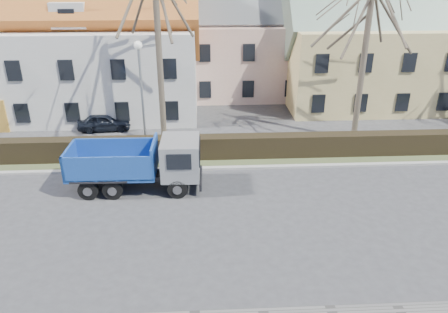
{
  "coord_description": "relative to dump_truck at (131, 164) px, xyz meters",
  "views": [
    {
      "loc": [
        0.38,
        -16.86,
        10.49
      ],
      "look_at": [
        1.42,
        2.72,
        1.6
      ],
      "focal_mm": 35.0,
      "sensor_mm": 36.0,
      "label": 1
    }
  ],
  "objects": [
    {
      "name": "building_yellow",
      "position": [
        19.16,
        14.38,
        2.91
      ],
      "size": [
        18.8,
        10.8,
        8.5
      ],
      "primitive_type": null,
      "color": "#D5BD75",
      "rests_on": "ground"
    },
    {
      "name": "grass_strip",
      "position": [
        3.16,
        3.58,
        -1.29
      ],
      "size": [
        80.0,
        3.0,
        0.1
      ],
      "primitive_type": "cube",
      "color": "#414C2B",
      "rests_on": "ground"
    },
    {
      "name": "hedge",
      "position": [
        3.16,
        3.38,
        -0.69
      ],
      "size": [
        60.0,
        0.9,
        1.3
      ],
      "primitive_type": "cube",
      "color": "black",
      "rests_on": "ground"
    },
    {
      "name": "ground",
      "position": [
        3.16,
        -2.62,
        -1.34
      ],
      "size": [
        120.0,
        120.0,
        0.0
      ],
      "primitive_type": "plane",
      "color": "#38383A"
    },
    {
      "name": "dump_truck",
      "position": [
        0.0,
        0.0,
        0.0
      ],
      "size": [
        6.76,
        2.61,
        2.69
      ],
      "primitive_type": null,
      "rotation": [
        0.0,
        0.0,
        -0.02
      ],
      "color": "navy",
      "rests_on": "ground"
    },
    {
      "name": "parked_car_a",
      "position": [
        -2.99,
        8.35,
        -0.76
      ],
      "size": [
        3.56,
        1.67,
        1.18
      ],
      "primitive_type": "imported",
      "rotation": [
        0.0,
        0.0,
        1.65
      ],
      "color": "black",
      "rests_on": "ground"
    },
    {
      "name": "cart_frame",
      "position": [
        -1.46,
        1.59,
        -1.03
      ],
      "size": [
        0.77,
        0.59,
        0.62
      ],
      "primitive_type": null,
      "rotation": [
        0.0,
        0.0,
        0.34
      ],
      "color": "silver",
      "rests_on": "ground"
    },
    {
      "name": "tree_2",
      "position": [
        13.16,
        5.88,
        4.16
      ],
      "size": [
        8.0,
        8.0,
        11.0
      ],
      "primitive_type": null,
      "color": "brown",
      "rests_on": "ground"
    },
    {
      "name": "building_white",
      "position": [
        -9.84,
        13.38,
        3.41
      ],
      "size": [
        26.8,
        10.8,
        9.5
      ],
      "primitive_type": null,
      "color": "silver",
      "rests_on": "ground"
    },
    {
      "name": "streetlight",
      "position": [
        0.21,
        4.38,
        1.96
      ],
      "size": [
        0.52,
        0.52,
        6.61
      ],
      "primitive_type": null,
      "color": "gray",
      "rests_on": "ground"
    },
    {
      "name": "building_pink",
      "position": [
        7.16,
        17.38,
        2.66
      ],
      "size": [
        10.8,
        8.8,
        8.0
      ],
      "primitive_type": null,
      "color": "beige",
      "rests_on": "ground"
    },
    {
      "name": "curb_far",
      "position": [
        3.16,
        1.98,
        -1.28
      ],
      "size": [
        80.0,
        0.3,
        0.12
      ],
      "primitive_type": "cube",
      "color": "#9E9A94",
      "rests_on": "ground"
    },
    {
      "name": "tree_1",
      "position": [
        1.16,
        5.88,
        4.98
      ],
      "size": [
        9.2,
        9.2,
        12.65
      ],
      "primitive_type": null,
      "color": "brown",
      "rests_on": "ground"
    }
  ]
}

